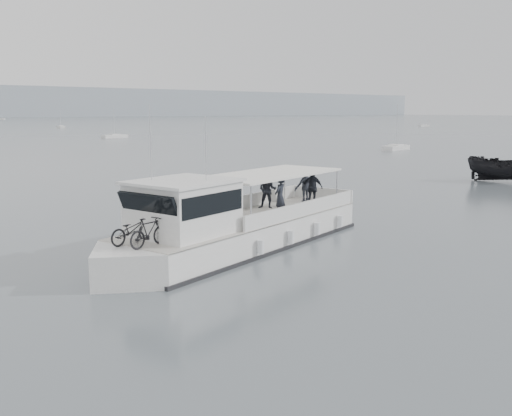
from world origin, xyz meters
TOP-DOWN VIEW (x-y plane):
  - ground at (0.00, 0.00)m, footprint 1400.00×1400.00m
  - tour_boat at (-6.09, 2.90)m, footprint 14.79×6.77m
  - dark_motorboat at (25.43, 7.56)m, footprint 4.31×6.21m

SIDE VIEW (x-z plane):
  - ground at x=0.00m, z-range 0.00..0.00m
  - tour_boat at x=-6.09m, z-range -2.09..4.12m
  - dark_motorboat at x=25.43m, z-range 0.00..2.25m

